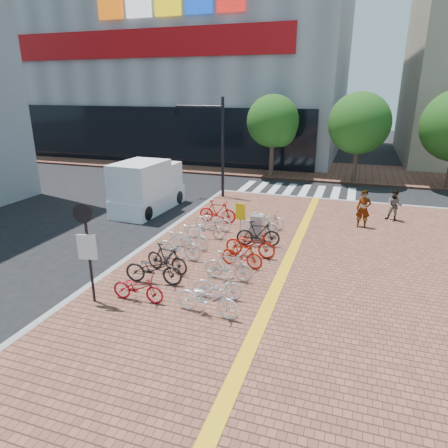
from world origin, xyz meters
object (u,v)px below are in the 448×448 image
(bike_0, at_px, (138,288))
(bike_2, at_px, (167,258))
(yellow_sign, at_px, (240,215))
(box_truck, at_px, (147,187))
(traffic_light_pole, at_px, (201,129))
(bike_14, at_px, (260,225))
(pedestrian_b, at_px, (394,206))
(utility_box, at_px, (257,228))
(bike_11, at_px, (242,255))
(bike_15, at_px, (267,218))
(bike_3, at_px, (179,246))
(bike_5, at_px, (206,229))
(bike_4, at_px, (191,237))
(bike_8, at_px, (207,298))
(bike_12, at_px, (250,244))
(bike_7, at_px, (218,212))
(bike_10, at_px, (228,266))
(bike_13, at_px, (258,234))
(notice_sign, at_px, (87,242))
(bike_1, at_px, (154,269))
(bike_6, at_px, (213,220))
(bike_9, at_px, (218,285))
(pedestrian_a, at_px, (363,209))

(bike_0, bearing_deg, bike_2, 0.23)
(yellow_sign, height_order, box_truck, box_truck)
(yellow_sign, xyz_separation_m, traffic_light_pole, (-4.45, 6.82, 2.90))
(bike_0, height_order, bike_14, bike_14)
(pedestrian_b, distance_m, utility_box, 7.59)
(utility_box, bearing_deg, pedestrian_b, 40.63)
(bike_14, xyz_separation_m, traffic_light_pole, (-5.16, 6.10, 3.50))
(bike_11, height_order, utility_box, utility_box)
(bike_15, bearing_deg, bike_3, 164.54)
(bike_5, bearing_deg, bike_4, 164.02)
(bike_8, height_order, bike_12, bike_12)
(bike_14, bearing_deg, bike_12, -168.13)
(bike_0, bearing_deg, bike_15, -17.43)
(bike_12, relative_size, yellow_sign, 1.22)
(bike_7, xyz_separation_m, bike_8, (2.55, -8.12, -0.04))
(bike_7, distance_m, utility_box, 3.09)
(bike_0, relative_size, bike_7, 0.91)
(bike_10, bearing_deg, bike_8, -177.94)
(bike_7, bearing_deg, bike_13, -134.08)
(bike_8, distance_m, utility_box, 6.26)
(pedestrian_b, relative_size, notice_sign, 0.49)
(bike_14, relative_size, utility_box, 1.55)
(bike_1, height_order, bike_11, bike_1)
(bike_6, xyz_separation_m, bike_11, (2.40, -3.49, 0.01))
(bike_1, relative_size, bike_13, 1.10)
(bike_1, relative_size, bike_9, 1.27)
(notice_sign, distance_m, traffic_light_pole, 13.68)
(bike_5, xyz_separation_m, bike_15, (2.20, 2.22, 0.01))
(bike_2, bearing_deg, pedestrian_b, -30.44)
(bike_0, distance_m, bike_1, 1.23)
(bike_5, xyz_separation_m, bike_8, (2.28, -5.85, 0.07))
(bike_0, height_order, bike_3, bike_3)
(bike_1, distance_m, bike_13, 5.08)
(bike_3, bearing_deg, pedestrian_b, -47.10)
(pedestrian_b, bearing_deg, yellow_sign, -125.82)
(pedestrian_a, bearing_deg, bike_8, -114.88)
(pedestrian_a, bearing_deg, bike_13, -137.50)
(bike_0, relative_size, bike_1, 0.85)
(pedestrian_b, bearing_deg, notice_sign, -112.13)
(bike_3, relative_size, yellow_sign, 1.12)
(bike_5, xyz_separation_m, bike_7, (-0.27, 2.27, 0.10))
(bike_6, distance_m, bike_14, 2.26)
(bike_1, height_order, bike_14, bike_14)
(bike_3, bearing_deg, yellow_sign, -31.20)
(bike_2, height_order, bike_3, bike_3)
(bike_8, xyz_separation_m, bike_9, (-0.02, 0.96, -0.05))
(bike_0, distance_m, pedestrian_a, 11.59)
(bike_4, distance_m, box_truck, 6.76)
(bike_13, distance_m, pedestrian_b, 7.83)
(bike_11, height_order, traffic_light_pole, traffic_light_pole)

